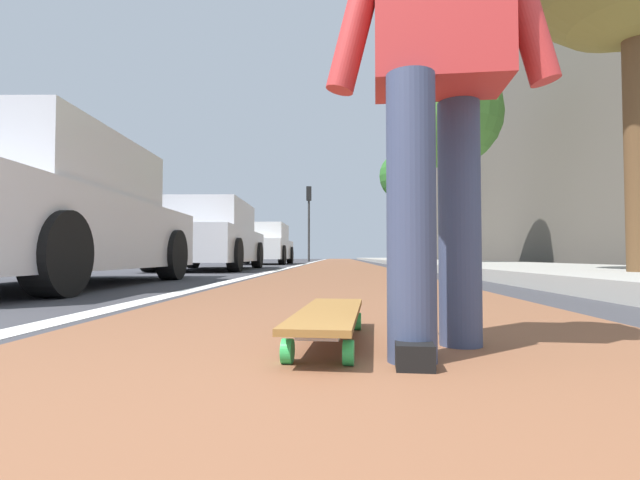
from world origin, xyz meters
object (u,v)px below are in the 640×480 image
Objects in this scene: street_tree_mid at (448,116)px; parked_car_far at (263,245)px; traffic_light at (309,210)px; skater_person at (438,52)px; parked_car_mid at (211,237)px; skateboard at (329,316)px; parked_car_near at (43,215)px; street_tree_far at (405,177)px.

parked_car_far is at bearing 51.17° from street_tree_mid.
traffic_light is (8.69, -1.16, 2.21)m from parked_car_far.
skater_person is 0.39× the size of parked_car_far.
traffic_light is (15.69, -1.14, 2.22)m from parked_car_mid.
skateboard is 0.15× the size of street_tree_mid.
street_tree_far is (15.95, -5.89, 3.13)m from parked_car_near.
traffic_light is at bearing -3.36° from parked_car_near.
parked_car_near is (2.97, 3.24, -0.23)m from skater_person.
parked_car_mid is at bearing 20.21° from skater_person.
parked_car_far reaches higher than parked_car_mid.
street_tree_far is (18.92, -2.64, 2.90)m from skater_person.
parked_car_mid is 15.88m from traffic_light.
parked_car_far is 0.98× the size of traffic_light.
parked_car_far is (7.00, 0.02, 0.01)m from parked_car_mid.
street_tree_far is at bearing 0.00° from street_tree_mid.
skateboard is at bearing -169.63° from parked_car_far.
street_tree_mid is at bearing -15.58° from skateboard.
street_tree_mid reaches higher than skateboard.
skater_person is at bearing 166.33° from street_tree_mid.
parked_car_mid is 1.11× the size of parked_car_far.
street_tree_mid is at bearing -160.84° from traffic_light.
skateboard is 19.37m from street_tree_far.
street_tree_mid is at bearing -36.72° from parked_car_near.
parked_car_far is 9.04m from traffic_light.
skateboard is at bearing 170.96° from street_tree_far.
skater_person is 9.09m from parked_car_mid.
skateboard is 4.09m from parked_car_near.
street_tree_far reaches higher than parked_car_near.
skateboard is at bearing 66.72° from skater_person.
parked_car_far is at bearing -0.39° from parked_car_near.
parked_car_far reaches higher than skateboard.
parked_car_far is (15.53, 3.16, -0.21)m from skater_person.
skater_person is at bearing -113.28° from skateboard.
parked_car_near is at bearing 45.79° from skateboard.
traffic_light reaches higher than parked_car_far.
parked_car_far is 0.83× the size of street_tree_far.
skater_person is 19.32m from street_tree_far.
street_tree_mid is at bearing 180.00° from street_tree_far.
traffic_light is 7.09m from street_tree_far.
parked_car_mid is at bearing 111.97° from street_tree_mid.
traffic_light is at bearing -7.61° from parked_car_far.
street_tree_far reaches higher than parked_car_mid.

